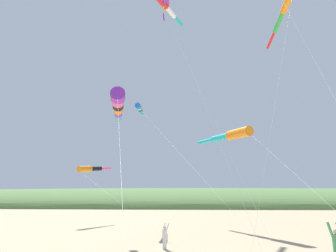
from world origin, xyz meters
The scene contains 8 objects.
dune_ridge_grassy centered at (-55.00, 0.00, 0.00)m, with size 28.00×240.00×7.27m, color #567A42.
person_child_grey_jacket centered at (-5.74, -3.15, 0.67)m, with size 0.44×0.40×1.24m.
kite_windsock_green_low_center centered at (-15.64, -3.63, 20.05)m, with size 18.29×5.90×20.48m.
kite_windsock_magenta_far_left centered at (-17.43, -10.67, 4.87)m, with size 12.58×8.72×5.24m.
kite_windsock_teal_far_right centered at (-11.10, 5.56, 16.22)m, with size 12.51×5.52×16.94m.
kite_windsock_black_fish_shape centered at (-13.34, 1.40, 7.09)m, with size 19.09×5.24×7.46m.
kite_windsock_checkered_midright centered at (-7.87, -6.23, 8.23)m, with size 16.89×4.19×8.92m.
kite_windsock_striped_overhead centered at (-14.96, -5.90, 9.82)m, with size 17.41×7.44×10.11m.
Camera 1 is at (10.30, -2.17, 2.76)m, focal length 32.62 mm.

